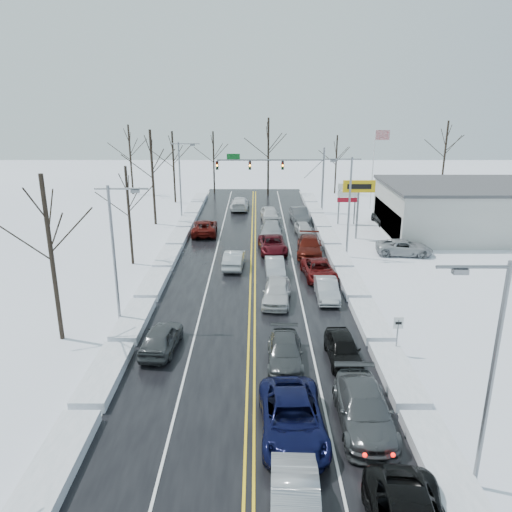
{
  "coord_description": "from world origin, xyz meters",
  "views": [
    {
      "loc": [
        0.27,
        -33.22,
        14.12
      ],
      "look_at": [
        0.26,
        2.51,
        2.5
      ],
      "focal_mm": 35.0,
      "sensor_mm": 36.0,
      "label": 1
    }
  ],
  "objects_px": {
    "dealership_building": "(482,209)",
    "oncoming_car_0": "(234,267)",
    "traffic_signal_mast": "(282,168)",
    "flagpole": "(375,163)",
    "tires_plus_sign": "(359,190)"
  },
  "relations": [
    {
      "from": "dealership_building",
      "to": "oncoming_car_0",
      "type": "relative_size",
      "value": 4.52
    },
    {
      "from": "dealership_building",
      "to": "traffic_signal_mast",
      "type": "bearing_deg",
      "value": 154.05
    },
    {
      "from": "dealership_building",
      "to": "oncoming_car_0",
      "type": "xyz_separation_m",
      "value": [
        -25.58,
        -10.92,
        -2.66
      ]
    },
    {
      "from": "traffic_signal_mast",
      "to": "flagpole",
      "type": "bearing_deg",
      "value": 9.73
    },
    {
      "from": "tires_plus_sign",
      "to": "flagpole",
      "type": "relative_size",
      "value": 0.6
    },
    {
      "from": "traffic_signal_mast",
      "to": "flagpole",
      "type": "height_order",
      "value": "flagpole"
    },
    {
      "from": "traffic_signal_mast",
      "to": "dealership_building",
      "type": "height_order",
      "value": "traffic_signal_mast"
    },
    {
      "from": "tires_plus_sign",
      "to": "oncoming_car_0",
      "type": "height_order",
      "value": "tires_plus_sign"
    },
    {
      "from": "tires_plus_sign",
      "to": "flagpole",
      "type": "xyz_separation_m",
      "value": [
        4.67,
        14.01,
        0.93
      ]
    },
    {
      "from": "flagpole",
      "to": "tires_plus_sign",
      "type": "bearing_deg",
      "value": -108.44
    },
    {
      "from": "dealership_building",
      "to": "oncoming_car_0",
      "type": "bearing_deg",
      "value": -156.88
    },
    {
      "from": "oncoming_car_0",
      "to": "tires_plus_sign",
      "type": "bearing_deg",
      "value": -139.78
    },
    {
      "from": "tires_plus_sign",
      "to": "dealership_building",
      "type": "xyz_separation_m",
      "value": [
        13.48,
        2.01,
        -2.34
      ]
    },
    {
      "from": "traffic_signal_mast",
      "to": "dealership_building",
      "type": "xyz_separation_m",
      "value": [
        20.53,
        -9.99,
        -2.82
      ]
    },
    {
      "from": "traffic_signal_mast",
      "to": "oncoming_car_0",
      "type": "bearing_deg",
      "value": -103.58
    }
  ]
}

